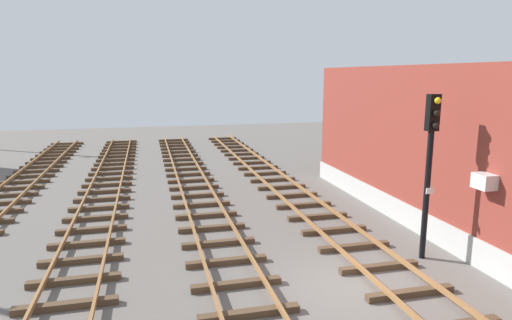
{
  "coord_description": "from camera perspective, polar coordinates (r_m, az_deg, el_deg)",
  "views": [
    {
      "loc": [
        -5.18,
        -10.15,
        5.73
      ],
      "look_at": [
        -0.63,
        8.12,
        2.06
      ],
      "focal_mm": 30.8,
      "sensor_mm": 36.0,
      "label": 1
    }
  ],
  "objects": [
    {
      "name": "track_centre",
      "position": [
        11.8,
        -1.79,
        -17.32
      ],
      "size": [
        2.5,
        58.5,
        0.32
      ],
      "color": "#4C3826",
      "rests_on": "ground"
    },
    {
      "name": "track_far",
      "position": [
        11.8,
        -24.03,
        -18.36
      ],
      "size": [
        2.5,
        58.5,
        0.32
      ],
      "color": "#4C3826",
      "rests_on": "ground"
    },
    {
      "name": "signal_mast",
      "position": [
        14.33,
        21.63,
        0.3
      ],
      "size": [
        0.36,
        0.4,
        5.17
      ],
      "color": "black",
      "rests_on": "ground"
    },
    {
      "name": "track_near_building",
      "position": [
        13.3,
        17.44,
        -14.42
      ],
      "size": [
        2.5,
        58.5,
        0.32
      ],
      "color": "#4C3826",
      "rests_on": "ground"
    },
    {
      "name": "ground_plane",
      "position": [
        12.76,
        12.1,
        -15.92
      ],
      "size": [
        80.0,
        80.0,
        0.0
      ],
      "primitive_type": "plane",
      "color": "#605B56"
    }
  ]
}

